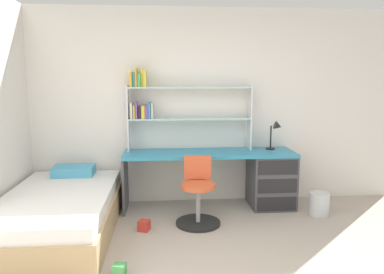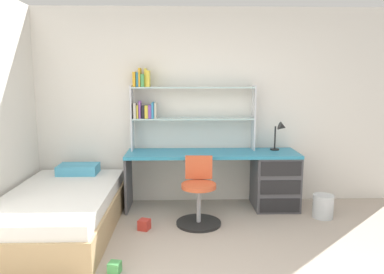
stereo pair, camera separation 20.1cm
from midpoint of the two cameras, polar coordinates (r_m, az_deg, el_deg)
name	(u,v)px [view 1 (the left image)]	position (r m, az deg, el deg)	size (l,w,h in m)	color
room_shell	(92,118)	(3.75, -16.68, 2.86)	(5.46, 5.97, 2.59)	white
desk	(254,175)	(4.90, 8.49, -5.91)	(2.20, 0.58, 0.74)	teal
bookshelf_hutch	(170,104)	(4.80, -4.56, 5.15)	(1.61, 0.22, 1.07)	silver
desk_lamp	(276,131)	(4.95, 11.80, 0.96)	(0.20, 0.17, 0.38)	black
swivel_chair	(198,198)	(4.32, -0.42, -9.45)	(0.52, 0.52, 0.78)	black
bed_platform	(59,213)	(4.36, -21.18, -10.97)	(1.16, 2.01, 0.58)	tan
waste_bin	(319,204)	(4.85, 17.97, -9.85)	(0.25, 0.25, 0.28)	silver
toy_block_red_0	(144,226)	(4.26, -8.82, -13.41)	(0.12, 0.12, 0.12)	red
toy_block_green_2	(120,270)	(3.44, -12.90, -19.40)	(0.10, 0.10, 0.10)	#479E51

